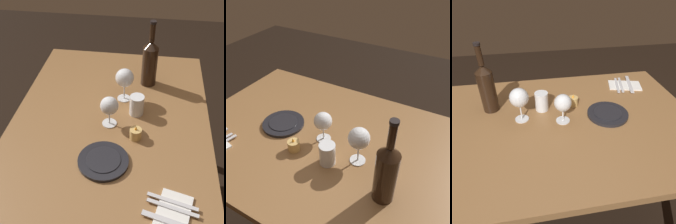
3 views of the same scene
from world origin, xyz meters
TOP-DOWN VIEW (x-y plane):
  - ground_plane at (0.00, 0.00)m, footprint 6.00×6.00m
  - dining_table at (0.00, 0.00)m, footprint 1.30×0.90m
  - wine_glass_left at (-0.20, 0.05)m, footprint 0.09×0.09m
  - wine_glass_right at (-0.01, -0.00)m, footprint 0.08×0.08m
  - wine_bottle at (-0.35, 0.16)m, footprint 0.08×0.08m
  - water_tumbler at (-0.10, 0.11)m, footprint 0.07×0.07m
  - votive_candle at (0.07, 0.12)m, footprint 0.05×0.05m
  - dinner_plate at (0.22, 0.01)m, footprint 0.20×0.20m
  - folded_napkin at (0.42, 0.28)m, footprint 0.21×0.15m
  - fork_inner at (0.40, 0.28)m, footprint 0.06×0.18m
  - fork_outer at (0.37, 0.28)m, footprint 0.06×0.18m
  - table_knife at (0.45, 0.28)m, footprint 0.07×0.21m

SIDE VIEW (x-z plane):
  - ground_plane at x=0.00m, z-range 0.00..0.00m
  - dining_table at x=0.00m, z-range 0.28..1.02m
  - folded_napkin at x=0.42m, z-range 0.74..0.75m
  - dinner_plate at x=0.22m, z-range 0.74..0.76m
  - fork_inner at x=0.40m, z-range 0.75..0.75m
  - fork_outer at x=0.37m, z-range 0.75..0.75m
  - table_knife at x=0.45m, z-range 0.75..0.75m
  - votive_candle at x=0.07m, z-range 0.73..0.80m
  - water_tumbler at x=-0.10m, z-range 0.74..0.83m
  - wine_glass_right at x=-0.01m, z-range 0.77..0.91m
  - wine_glass_left at x=-0.20m, z-range 0.78..0.94m
  - wine_bottle at x=-0.35m, z-range 0.70..1.04m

